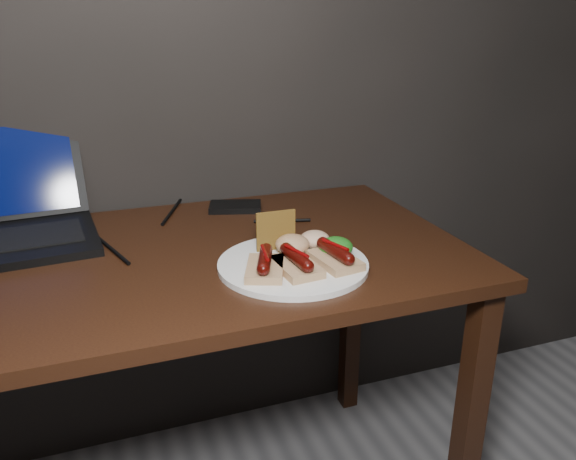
# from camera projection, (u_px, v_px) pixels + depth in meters

# --- Properties ---
(desk) EXTENTS (1.40, 0.70, 0.75)m
(desk) POSITION_uv_depth(u_px,v_px,m) (144.00, 297.00, 1.21)
(desk) COLOR #311A0C
(desk) RESTS_ON ground
(hard_drive) EXTENTS (0.15, 0.12, 0.02)m
(hard_drive) POSITION_uv_depth(u_px,v_px,m) (235.00, 207.00, 1.48)
(hard_drive) COLOR black
(hard_drive) RESTS_ON desk
(desk_cables) EXTENTS (0.87, 0.43, 0.01)m
(desk_cables) POSITION_uv_depth(u_px,v_px,m) (120.00, 236.00, 1.29)
(desk_cables) COLOR black
(desk_cables) RESTS_ON desk
(plate) EXTENTS (0.39, 0.39, 0.01)m
(plate) POSITION_uv_depth(u_px,v_px,m) (293.00, 264.00, 1.13)
(plate) COLOR white
(plate) RESTS_ON desk
(bread_sausage_left) EXTENTS (0.11, 0.13, 0.04)m
(bread_sausage_left) POSITION_uv_depth(u_px,v_px,m) (265.00, 264.00, 1.08)
(bread_sausage_left) COLOR tan
(bread_sausage_left) RESTS_ON plate
(bread_sausage_center) EXTENTS (0.08, 0.12, 0.04)m
(bread_sausage_center) POSITION_uv_depth(u_px,v_px,m) (296.00, 263.00, 1.09)
(bread_sausage_center) COLOR tan
(bread_sausage_center) RESTS_ON plate
(bread_sausage_right) EXTENTS (0.09, 0.12, 0.04)m
(bread_sausage_right) POSITION_uv_depth(u_px,v_px,m) (335.00, 256.00, 1.12)
(bread_sausage_right) COLOR tan
(bread_sausage_right) RESTS_ON plate
(crispbread) EXTENTS (0.08, 0.01, 0.08)m
(crispbread) POSITION_uv_depth(u_px,v_px,m) (276.00, 230.00, 1.18)
(crispbread) COLOR olive
(crispbread) RESTS_ON plate
(salad_greens) EXTENTS (0.07, 0.07, 0.04)m
(salad_greens) POSITION_uv_depth(u_px,v_px,m) (336.00, 247.00, 1.16)
(salad_greens) COLOR #1A5F13
(salad_greens) RESTS_ON plate
(salsa_mound) EXTENTS (0.07, 0.07, 0.04)m
(salsa_mound) POSITION_uv_depth(u_px,v_px,m) (292.00, 244.00, 1.17)
(salsa_mound) COLOR maroon
(salsa_mound) RESTS_ON plate
(coleslaw_mound) EXTENTS (0.06, 0.06, 0.04)m
(coleslaw_mound) POSITION_uv_depth(u_px,v_px,m) (315.00, 239.00, 1.20)
(coleslaw_mound) COLOR beige
(coleslaw_mound) RESTS_ON plate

